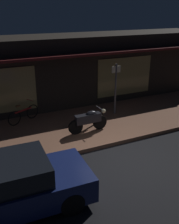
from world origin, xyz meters
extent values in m
plane|color=black|center=(0.00, 0.00, 0.00)|extent=(60.00, 60.00, 0.00)
cube|color=brown|center=(0.00, 3.00, 0.07)|extent=(18.00, 4.00, 0.15)
cube|color=black|center=(0.00, 6.40, 1.80)|extent=(18.00, 2.80, 3.60)
cube|color=olive|center=(-3.20, 4.98, 1.50)|extent=(3.20, 0.04, 2.00)
cube|color=olive|center=(3.20, 4.98, 1.50)|extent=(3.20, 0.04, 2.00)
cube|color=#591919|center=(0.00, 4.75, 2.85)|extent=(16.20, 0.50, 0.12)
cylinder|color=black|center=(-0.75, 2.28, 0.45)|extent=(0.60, 0.13, 0.60)
cylinder|color=black|center=(0.35, 2.30, 0.45)|extent=(0.60, 0.13, 0.60)
cube|color=black|center=(-0.20, 2.29, 0.73)|extent=(1.10, 0.30, 0.36)
ellipsoid|color=black|center=(-0.05, 2.29, 0.93)|extent=(0.44, 0.25, 0.20)
sphere|color=#F9EDB7|center=(0.52, 2.30, 0.93)|extent=(0.18, 0.18, 0.18)
cylinder|color=gray|center=(0.32, 2.30, 1.10)|extent=(0.04, 0.55, 0.03)
torus|color=black|center=(-2.82, 4.17, 0.48)|extent=(0.61, 0.33, 0.66)
torus|color=black|center=(-1.93, 4.62, 0.48)|extent=(0.61, 0.33, 0.66)
cube|color=#A51E1E|center=(-2.37, 4.40, 0.70)|extent=(0.82, 0.44, 0.06)
cube|color=brown|center=(-2.60, 4.29, 0.97)|extent=(0.21, 0.16, 0.06)
cylinder|color=#A51E1E|center=(-2.00, 4.59, 1.05)|extent=(0.21, 0.39, 0.02)
cylinder|color=#47474C|center=(1.80, 3.54, 1.35)|extent=(0.09, 0.09, 2.40)
cube|color=beige|center=(1.80, 3.54, 2.30)|extent=(0.44, 0.03, 0.30)
cylinder|color=black|center=(-2.38, -0.02, 0.32)|extent=(0.65, 0.24, 0.64)
cylinder|color=black|center=(-2.44, -1.58, 0.32)|extent=(0.65, 0.24, 0.64)
cube|color=#141E4C|center=(-3.76, -0.75, 0.55)|extent=(4.16, 1.91, 0.68)
cube|color=black|center=(-3.91, -0.75, 1.10)|extent=(2.26, 1.68, 0.64)
camera|label=1|loc=(-4.26, -6.50, 4.91)|focal=41.75mm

